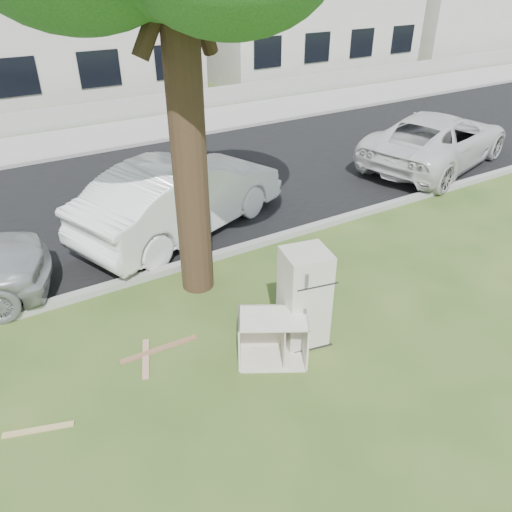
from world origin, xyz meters
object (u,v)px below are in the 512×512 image
fridge (304,297)px  car_right (437,139)px  car_center (182,196)px  cabinet (272,338)px

fridge → car_right: (7.35, 4.18, -0.05)m
car_center → car_right: (7.46, 0.06, -0.07)m
car_right → car_center: bearing=74.0°
fridge → cabinet: bearing=-155.7°
cabinet → car_right: car_right is taller
cabinet → car_right: (7.97, 4.32, 0.34)m
cabinet → fridge: bearing=42.2°
fridge → car_center: car_center is taller
fridge → car_right: size_ratio=0.30×
car_center → car_right: car_center is taller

